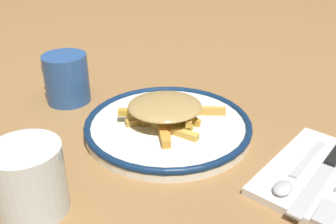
{
  "coord_description": "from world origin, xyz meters",
  "views": [
    {
      "loc": [
        -0.31,
        0.43,
        0.32
      ],
      "look_at": [
        0.0,
        0.0,
        0.04
      ],
      "focal_mm": 41.32,
      "sensor_mm": 36.0,
      "label": 1
    }
  ],
  "objects_px": {
    "plate": "(168,126)",
    "coffee_mug": "(66,78)",
    "fries_heap": "(167,110)",
    "napkin": "(324,176)",
    "water_glass": "(29,180)",
    "knife": "(330,164)",
    "spoon": "(294,176)"
  },
  "relations": [
    {
      "from": "fries_heap",
      "to": "water_glass",
      "type": "bearing_deg",
      "value": 85.1
    },
    {
      "from": "spoon",
      "to": "coffee_mug",
      "type": "bearing_deg",
      "value": 0.34
    },
    {
      "from": "napkin",
      "to": "water_glass",
      "type": "distance_m",
      "value": 0.37
    },
    {
      "from": "napkin",
      "to": "water_glass",
      "type": "relative_size",
      "value": 2.23
    },
    {
      "from": "water_glass",
      "to": "coffee_mug",
      "type": "height_order",
      "value": "coffee_mug"
    },
    {
      "from": "napkin",
      "to": "knife",
      "type": "distance_m",
      "value": 0.02
    },
    {
      "from": "plate",
      "to": "fries_heap",
      "type": "xyz_separation_m",
      "value": [
        0.0,
        -0.0,
        0.03
      ]
    },
    {
      "from": "fries_heap",
      "to": "spoon",
      "type": "xyz_separation_m",
      "value": [
        -0.21,
        0.02,
        -0.02
      ]
    },
    {
      "from": "plate",
      "to": "knife",
      "type": "height_order",
      "value": "plate"
    },
    {
      "from": "fries_heap",
      "to": "knife",
      "type": "bearing_deg",
      "value": -171.03
    },
    {
      "from": "water_glass",
      "to": "coffee_mug",
      "type": "distance_m",
      "value": 0.29
    },
    {
      "from": "napkin",
      "to": "water_glass",
      "type": "bearing_deg",
      "value": 44.55
    },
    {
      "from": "fries_heap",
      "to": "spoon",
      "type": "relative_size",
      "value": 1.04
    },
    {
      "from": "plate",
      "to": "coffee_mug",
      "type": "distance_m",
      "value": 0.22
    },
    {
      "from": "napkin",
      "to": "coffee_mug",
      "type": "relative_size",
      "value": 1.81
    },
    {
      "from": "fries_heap",
      "to": "spoon",
      "type": "distance_m",
      "value": 0.21
    },
    {
      "from": "plate",
      "to": "fries_heap",
      "type": "distance_m",
      "value": 0.03
    },
    {
      "from": "knife",
      "to": "water_glass",
      "type": "xyz_separation_m",
      "value": [
        0.26,
        0.28,
        0.03
      ]
    },
    {
      "from": "knife",
      "to": "spoon",
      "type": "relative_size",
      "value": 1.38
    },
    {
      "from": "plate",
      "to": "water_glass",
      "type": "distance_m",
      "value": 0.24
    },
    {
      "from": "fries_heap",
      "to": "napkin",
      "type": "xyz_separation_m",
      "value": [
        -0.24,
        -0.02,
        -0.03
      ]
    },
    {
      "from": "knife",
      "to": "water_glass",
      "type": "distance_m",
      "value": 0.38
    },
    {
      "from": "water_glass",
      "to": "fries_heap",
      "type": "bearing_deg",
      "value": -94.9
    },
    {
      "from": "plate",
      "to": "napkin",
      "type": "xyz_separation_m",
      "value": [
        -0.24,
        -0.02,
        -0.01
      ]
    },
    {
      "from": "napkin",
      "to": "water_glass",
      "type": "height_order",
      "value": "water_glass"
    },
    {
      "from": "fries_heap",
      "to": "coffee_mug",
      "type": "bearing_deg",
      "value": 4.9
    },
    {
      "from": "plate",
      "to": "water_glass",
      "type": "xyz_separation_m",
      "value": [
        0.02,
        0.24,
        0.03
      ]
    },
    {
      "from": "spoon",
      "to": "plate",
      "type": "bearing_deg",
      "value": -3.69
    },
    {
      "from": "knife",
      "to": "coffee_mug",
      "type": "relative_size",
      "value": 1.98
    },
    {
      "from": "fries_heap",
      "to": "plate",
      "type": "bearing_deg",
      "value": 151.8
    },
    {
      "from": "water_glass",
      "to": "coffee_mug",
      "type": "xyz_separation_m",
      "value": [
        0.19,
        -0.22,
        0.0
      ]
    },
    {
      "from": "spoon",
      "to": "coffee_mug",
      "type": "relative_size",
      "value": 1.43
    }
  ]
}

